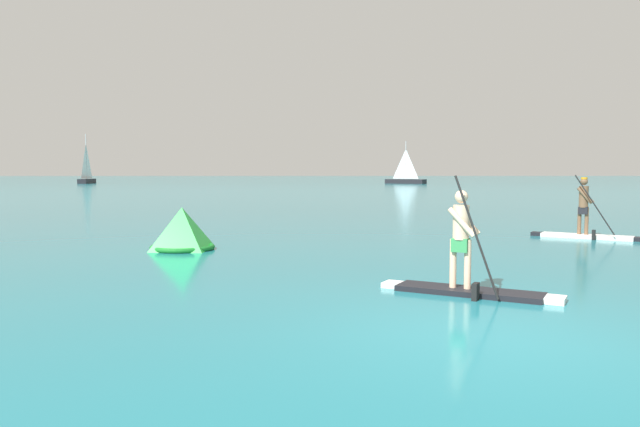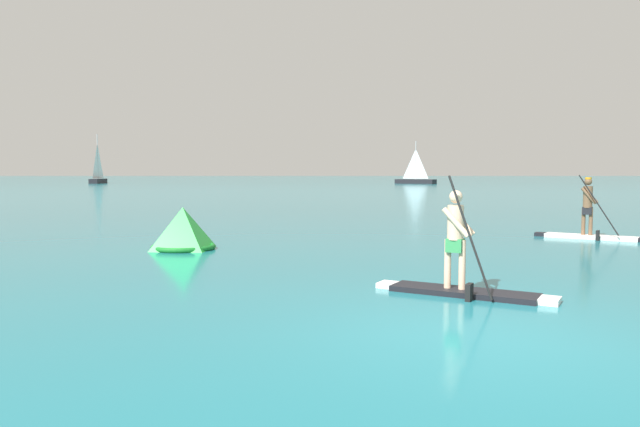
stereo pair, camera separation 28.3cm
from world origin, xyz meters
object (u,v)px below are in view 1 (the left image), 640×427
race_marker_buoy (182,231)px  sailboat_left_horizon (87,177)px  sailboat_right_horizon (406,179)px  paddleboarder_mid_center (467,269)px  paddleboarder_far_right (586,224)px

race_marker_buoy → sailboat_left_horizon: (-31.28, 79.29, 0.49)m
race_marker_buoy → sailboat_left_horizon: size_ratio=0.25×
sailboat_right_horizon → sailboat_left_horizon: bearing=32.6°
paddleboarder_mid_center → sailboat_left_horizon: sailboat_left_horizon is taller
paddleboarder_mid_center → race_marker_buoy: 8.06m
paddleboarder_far_right → sailboat_left_horizon: (-42.67, 76.95, 0.54)m
race_marker_buoy → sailboat_right_horizon: 78.82m
sailboat_left_horizon → sailboat_right_horizon: (49.31, -2.56, -0.25)m
sailboat_left_horizon → sailboat_right_horizon: bearing=-96.5°
race_marker_buoy → sailboat_right_horizon: (18.03, 76.73, 0.24)m
paddleboarder_mid_center → race_marker_buoy: (-5.74, 5.65, 0.06)m
paddleboarder_mid_center → paddleboarder_far_right: size_ratio=0.97×
paddleboarder_far_right → race_marker_buoy: bearing=-135.6°
paddleboarder_mid_center → sailboat_left_horizon: 92.66m
paddleboarder_mid_center → sailboat_right_horizon: 83.29m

